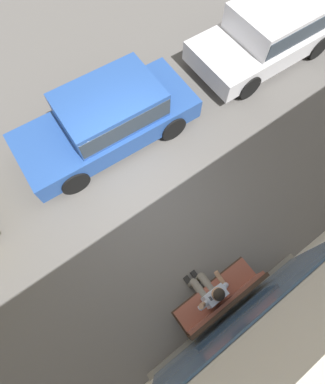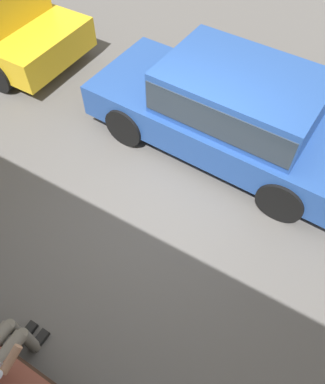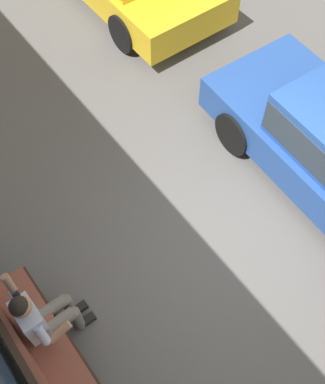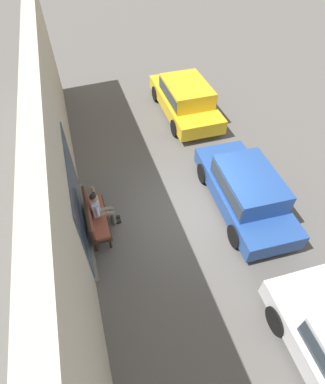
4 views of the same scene
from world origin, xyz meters
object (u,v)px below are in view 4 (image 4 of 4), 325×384
at_px(parked_car_mid, 246,189).
at_px(person_on_phone, 100,209).
at_px(parked_car_far, 185,97).
at_px(bench, 94,216).

bearing_deg(parked_car_mid, person_on_phone, 82.23).
distance_m(parked_car_mid, parked_car_far, 5.48).
distance_m(bench, parked_car_far, 6.81).
height_order(bench, parked_car_mid, parked_car_mid).
relative_size(parked_car_mid, parked_car_far, 0.96).
bearing_deg(parked_car_far, parked_car_mid, 179.01).
relative_size(bench, parked_car_far, 0.38).
bearing_deg(parked_car_far, bench, 137.27).
bearing_deg(parked_car_mid, parked_car_far, -0.99).
bearing_deg(person_on_phone, parked_car_mid, -97.77).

